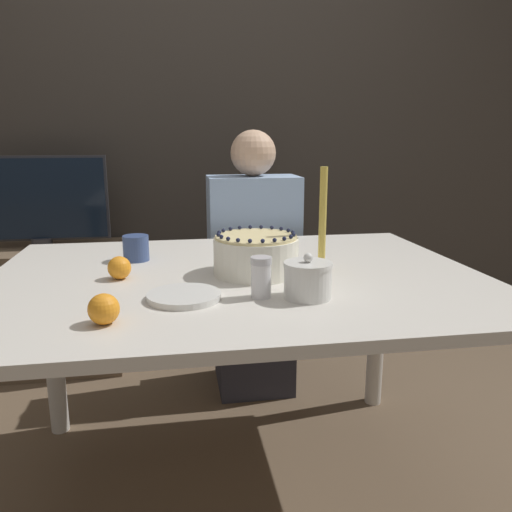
% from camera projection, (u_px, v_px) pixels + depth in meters
% --- Properties ---
extents(ground_plane, '(12.00, 12.00, 0.00)m').
position_uv_depth(ground_plane, '(240.00, 493.00, 1.67)').
color(ground_plane, brown).
extents(wall_behind, '(8.00, 0.05, 2.60)m').
position_uv_depth(wall_behind, '(204.00, 111.00, 2.71)').
color(wall_behind, '#38332D').
rests_on(wall_behind, ground_plane).
extents(dining_table, '(1.46, 1.10, 0.76)m').
position_uv_depth(dining_table, '(238.00, 306.00, 1.52)').
color(dining_table, beige).
rests_on(dining_table, ground_plane).
extents(cake, '(0.25, 0.25, 0.13)m').
position_uv_depth(cake, '(256.00, 255.00, 1.48)').
color(cake, white).
rests_on(cake, dining_table).
extents(sugar_bowl, '(0.12, 0.12, 0.12)m').
position_uv_depth(sugar_bowl, '(308.00, 280.00, 1.26)').
color(sugar_bowl, silver).
rests_on(sugar_bowl, dining_table).
extents(sugar_shaker, '(0.05, 0.05, 0.11)m').
position_uv_depth(sugar_shaker, '(261.00, 277.00, 1.26)').
color(sugar_shaker, white).
rests_on(sugar_shaker, dining_table).
extents(plate_stack, '(0.19, 0.19, 0.02)m').
position_uv_depth(plate_stack, '(184.00, 296.00, 1.26)').
color(plate_stack, silver).
rests_on(plate_stack, dining_table).
extents(candle, '(0.05, 0.05, 0.32)m').
position_uv_depth(candle, '(322.00, 229.00, 1.49)').
color(candle, tan).
rests_on(candle, dining_table).
extents(cup, '(0.08, 0.08, 0.08)m').
position_uv_depth(cup, '(136.00, 248.00, 1.65)').
color(cup, '#384C7F').
rests_on(cup, dining_table).
extents(orange_fruit_0, '(0.07, 0.07, 0.07)m').
position_uv_depth(orange_fruit_0, '(241.00, 243.00, 1.76)').
color(orange_fruit_0, orange).
rests_on(orange_fruit_0, dining_table).
extents(orange_fruit_1, '(0.07, 0.07, 0.07)m').
position_uv_depth(orange_fruit_1, '(104.00, 309.00, 1.08)').
color(orange_fruit_1, orange).
rests_on(orange_fruit_1, dining_table).
extents(orange_fruit_2, '(0.07, 0.07, 0.07)m').
position_uv_depth(orange_fruit_2, '(119.00, 268.00, 1.43)').
color(orange_fruit_2, orange).
rests_on(orange_fruit_2, dining_table).
extents(person_man_blue_shirt, '(0.40, 0.34, 1.19)m').
position_uv_depth(person_man_blue_shirt, '(253.00, 281.00, 2.29)').
color(person_man_blue_shirt, '#2D2D38').
rests_on(person_man_blue_shirt, ground_plane).
extents(side_cabinet, '(0.74, 0.43, 0.62)m').
position_uv_depth(side_cabinet, '(49.00, 307.00, 2.56)').
color(side_cabinet, brown).
rests_on(side_cabinet, ground_plane).
extents(tv_monitor, '(0.66, 0.10, 0.45)m').
position_uv_depth(tv_monitor, '(38.00, 200.00, 2.43)').
color(tv_monitor, '#2D2D33').
rests_on(tv_monitor, side_cabinet).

